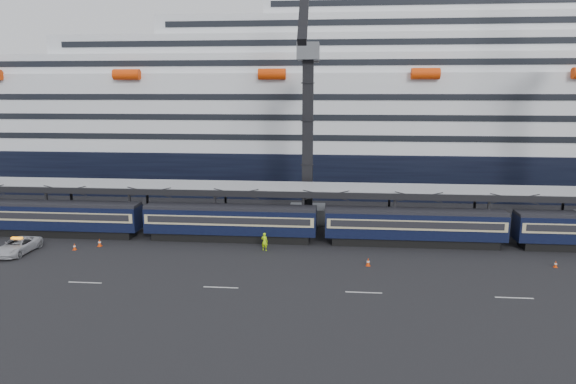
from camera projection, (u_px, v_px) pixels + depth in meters
The scene contains 11 objects.
ground at pixel (522, 281), 44.92m from camera, with size 260.00×260.00×0.00m, color black.
train at pixel (446, 226), 54.70m from camera, with size 133.05×3.00×4.05m.
canopy at pixel (482, 192), 57.59m from camera, with size 130.00×6.25×5.53m.
cruise_ship at pixel (427, 115), 87.58m from camera, with size 214.09×28.84×34.00m.
crane_dark_near at pixel (308, 128), 62.62m from camera, with size 4.50×17.75×35.08m.
pickup_truck at pixel (18, 246), 52.42m from camera, with size 2.56×5.55×1.54m, color #ACADB3.
worker at pixel (265, 242), 53.33m from camera, with size 0.70×0.46×1.91m, color #B2F30C.
traffic_cone_a at pixel (74, 247), 53.64m from camera, with size 0.36×0.36×0.72m.
traffic_cone_b at pixel (100, 242), 54.88m from camera, with size 0.43×0.43×0.85m.
traffic_cone_c at pixel (368, 262), 48.72m from camera, with size 0.40×0.40×0.79m.
traffic_cone_d at pixel (556, 264), 48.29m from camera, with size 0.34×0.34×0.67m.
Camera 1 is at (-16.49, -44.32, 16.29)m, focal length 32.00 mm.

